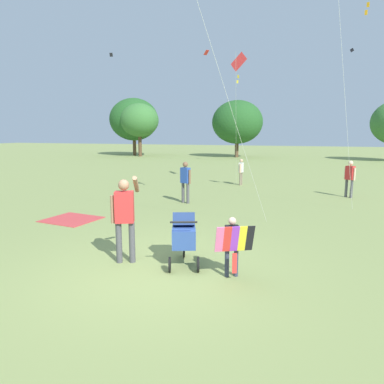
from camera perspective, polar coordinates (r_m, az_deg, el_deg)
ground_plane at (r=6.75m, az=-5.76°, el=-12.47°), size 120.00×120.00×0.00m
treeline_distant at (r=35.03m, az=10.04°, el=11.28°), size 40.03×5.78×6.02m
child_with_butterfly_kite at (r=6.27m, az=6.50°, el=-7.91°), size 0.67×0.50×1.08m
person_adult_flyer at (r=6.97m, az=-10.77°, el=-3.34°), size 0.54×0.62×1.72m
stroller at (r=6.85m, az=-1.32°, el=-6.70°), size 0.74×1.12×1.03m
kite_orange_delta at (r=17.11m, az=7.49°, el=19.55°), size 0.90×3.50×6.14m
person_red_shirt at (r=17.10m, az=7.88°, el=3.56°), size 0.20×0.40×1.26m
person_sitting_far at (r=15.01m, az=23.99°, el=2.37°), size 0.37×0.34×1.43m
person_couple_left at (r=12.65m, az=-1.07°, el=2.12°), size 0.45×0.30×1.48m
picnic_blanket at (r=10.98m, az=-18.78°, el=-4.18°), size 1.62×1.50×0.02m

